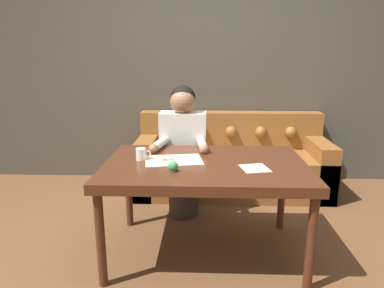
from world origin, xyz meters
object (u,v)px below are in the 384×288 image
pin_cushion (173,167)px  scissors (171,160)px  couch (231,163)px  dining_table (205,171)px  person (183,150)px  mug (141,154)px

pin_cushion → scissors: bearing=99.3°
couch → pin_cushion: 1.69m
dining_table → person: bearing=107.5°
person → scissors: (-0.05, -0.60, 0.09)m
couch → person: 0.92m
dining_table → pin_cushion: size_ratio=20.55×
couch → pin_cushion: size_ratio=29.32×
person → pin_cushion: 0.86m
dining_table → pin_cushion: pin_cushion is taller
couch → scissors: size_ratio=9.06×
person → pin_cushion: (-0.01, -0.86, 0.12)m
person → mug: (-0.27, -0.60, 0.13)m
person → pin_cushion: size_ratio=17.35×
mug → pin_cushion: bearing=-44.0°
dining_table → scissors: (-0.26, 0.05, 0.07)m
dining_table → person: size_ratio=1.18×
person → scissors: person is taller
person → scissors: size_ratio=5.36×
scissors → mug: mug is taller
scissors → mug: 0.22m
dining_table → scissors: size_ratio=6.35×
person → mug: 0.68m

